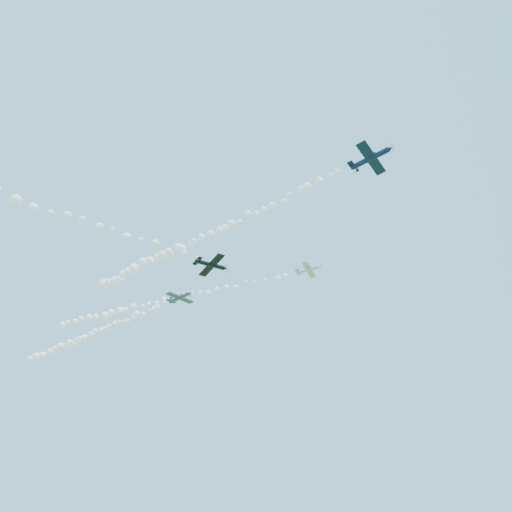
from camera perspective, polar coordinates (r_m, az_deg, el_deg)
The scene contains 7 objects.
plane_white at distance 100.01m, azimuth 7.03°, elevation -1.78°, with size 6.52×6.76×1.72m.
smoke_trail_white at distance 115.49m, azimuth -11.90°, elevation -5.84°, with size 74.46×7.48×2.77m, color white, non-canonical shape.
plane_navy at distance 71.61m, azimuth 15.09°, elevation 12.50°, with size 7.61×8.06×2.07m.
smoke_trail_navy at distance 86.59m, azimuth -7.08°, elevation 2.49°, with size 66.93×13.22×2.97m, color white, non-canonical shape.
plane_grey at distance 100.19m, azimuth -10.11°, elevation -5.46°, with size 7.33×7.76×2.02m.
smoke_trail_grey at distance 127.04m, azimuth -21.20°, elevation -9.80°, with size 65.51×14.58×3.27m, color white, non-canonical shape.
plane_black at distance 70.37m, azimuth -5.98°, elevation -1.17°, with size 6.33×6.04×1.74m.
Camera 1 is at (33.06, -65.92, 2.00)m, focal length 30.00 mm.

